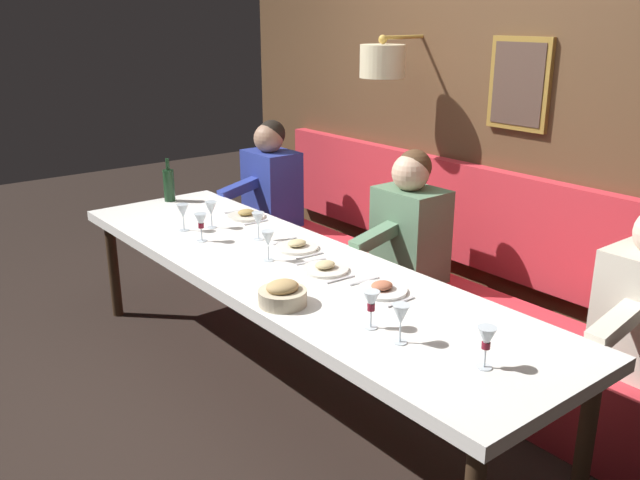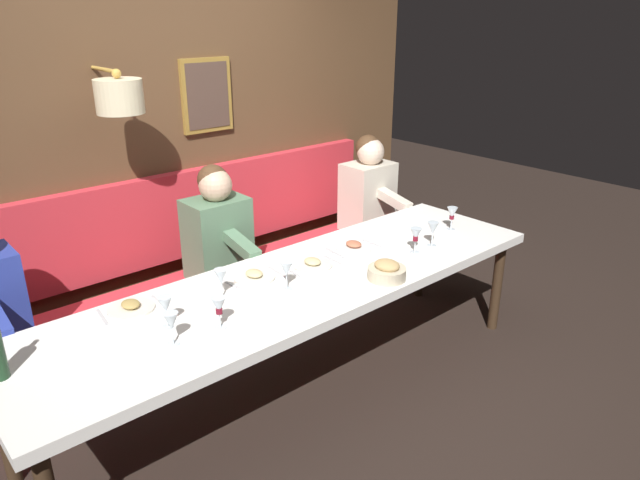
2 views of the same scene
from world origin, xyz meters
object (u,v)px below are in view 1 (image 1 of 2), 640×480
Objects in this scene: wine_glass_1 at (486,339)px; wine_glass_5 at (201,222)px; diner_near at (410,221)px; diner_middle at (271,177)px; wine_glass_7 at (268,240)px; wine_glass_6 at (183,212)px; dining_table at (288,275)px; bread_bowl at (283,294)px; wine_bottle at (169,185)px; wine_glass_3 at (258,220)px; wine_glass_4 at (401,316)px; wine_glass_2 at (371,302)px; wine_glass_0 at (211,209)px.

wine_glass_1 is 1.00× the size of wine_glass_5.
diner_near and diner_middle have the same top height.
wine_glass_6 is at bearing 97.86° from wine_glass_7.
dining_table is 14.89× the size of bread_bowl.
bread_bowl is (-0.25, 0.93, -0.07)m from wine_glass_1.
wine_bottle is (0.24, 0.67, -0.00)m from wine_glass_6.
wine_bottle is at bearing 172.48° from diner_middle.
wine_glass_1 and wine_glass_3 have the same top height.
diner_near is at bearing 42.79° from wine_glass_4.
diner_near reaches higher than dining_table.
wine_glass_3 is at bearing -59.02° from wine_glass_6.
wine_glass_1 is at bearing -125.92° from diner_near.
wine_glass_2 is 1.00× the size of wine_glass_6.
wine_glass_4 is at bearing -90.25° from wine_glass_5.
wine_glass_0 is 0.55× the size of wine_bottle.
wine_glass_5 is 0.55× the size of wine_bottle.
wine_glass_6 is at bearing 86.63° from wine_glass_5.
wine_glass_3 and wine_glass_6 have the same top height.
wine_glass_3 is 1.00× the size of wine_glass_6.
wine_glass_7 reaches higher than bread_bowl.
wine_glass_4 is 0.55× the size of wine_bottle.
wine_glass_1 is at bearing -87.22° from wine_glass_5.
diner_middle is 4.82× the size of wine_glass_0.
wine_glass_0 is (0.02, 0.81, 0.17)m from dining_table.
wine_glass_2 is at bearing -101.51° from dining_table.
wine_glass_2 and wine_glass_4 have the same top height.
diner_near is at bearing -1.16° from dining_table.
wine_glass_0 is 1.00× the size of wine_glass_2.
dining_table is 4.14× the size of diner_near.
wine_glass_4 is 1.00× the size of wine_glass_6.
wine_glass_3 is (0.10, -0.37, 0.00)m from wine_glass_0.
diner_middle is at bearing 28.98° from wine_glass_6.
wine_glass_3 is 1.45m from wine_glass_4.
wine_glass_4 is 1.00× the size of wine_glass_7.
wine_glass_6 is 0.55× the size of wine_bottle.
wine_glass_6 is (-1.03, -0.57, 0.04)m from diner_middle.
wine_glass_3 reaches higher than bread_bowl.
wine_glass_6 is (-0.08, 2.19, 0.00)m from wine_glass_1.
diner_middle is at bearing 54.92° from wine_glass_7.
wine_glass_2 is 0.94m from wine_glass_7.
diner_middle reaches higher than dining_table.
wine_bottle is at bearing 90.58° from wine_glass_3.
diner_middle is 4.82× the size of wine_glass_4.
diner_middle is at bearing -7.52° from wine_bottle.
wine_bottle is (0.16, 2.86, 0.00)m from wine_glass_1.
wine_glass_2 and wine_glass_7 have the same top height.
wine_glass_7 is at bearing -95.68° from wine_bottle.
dining_table is at bearing 87.20° from wine_glass_1.
diner_middle is 2.64× the size of wine_bottle.
wine_glass_6 and wine_glass_7 have the same top height.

